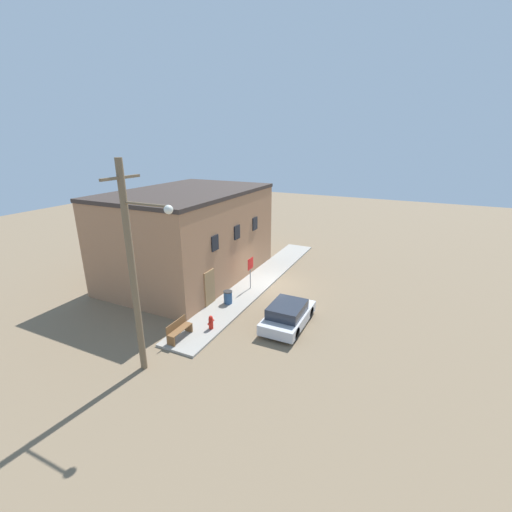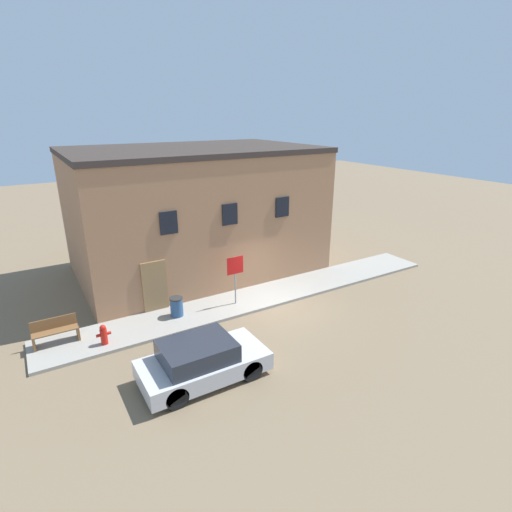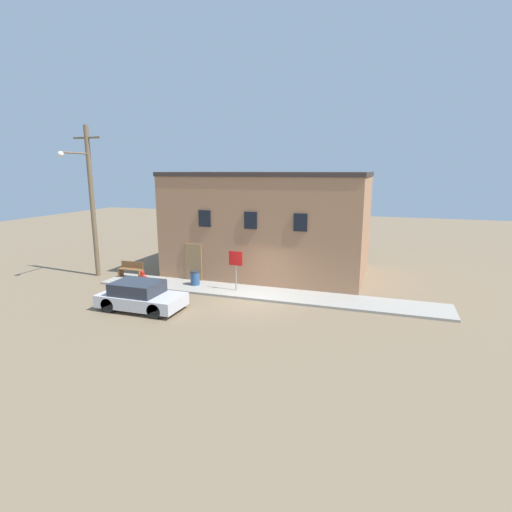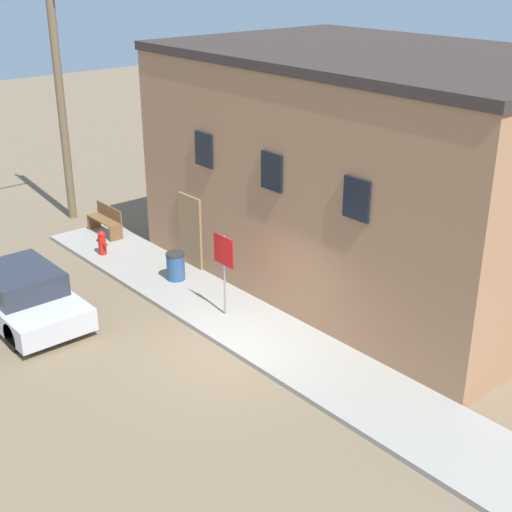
{
  "view_description": "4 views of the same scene",
  "coord_description": "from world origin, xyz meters",
  "px_view_note": "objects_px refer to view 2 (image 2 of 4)",
  "views": [
    {
      "loc": [
        -19.64,
        -8.16,
        9.32
      ],
      "look_at": [
        -0.28,
        1.08,
        2.0
      ],
      "focal_mm": 24.0,
      "sensor_mm": 36.0,
      "label": 1
    },
    {
      "loc": [
        -8.42,
        -12.41,
        7.66
      ],
      "look_at": [
        -0.28,
        1.08,
        2.0
      ],
      "focal_mm": 28.0,
      "sensor_mm": 36.0,
      "label": 2
    },
    {
      "loc": [
        6.02,
        -17.57,
        6.22
      ],
      "look_at": [
        -0.28,
        1.08,
        2.0
      ],
      "focal_mm": 28.0,
      "sensor_mm": 36.0,
      "label": 3
    },
    {
      "loc": [
        11.12,
        -8.64,
        8.39
      ],
      "look_at": [
        -0.28,
        1.08,
        2.0
      ],
      "focal_mm": 50.0,
      "sensor_mm": 36.0,
      "label": 4
    }
  ],
  "objects_px": {
    "fire_hydrant": "(104,334)",
    "parked_car": "(202,361)",
    "stop_sign": "(235,271)",
    "bench": "(55,331)",
    "trash_bin": "(177,307)"
  },
  "relations": [
    {
      "from": "fire_hydrant",
      "to": "parked_car",
      "type": "height_order",
      "value": "parked_car"
    },
    {
      "from": "stop_sign",
      "to": "parked_car",
      "type": "height_order",
      "value": "stop_sign"
    },
    {
      "from": "parked_car",
      "to": "bench",
      "type": "bearing_deg",
      "value": 129.91
    },
    {
      "from": "bench",
      "to": "trash_bin",
      "type": "distance_m",
      "value": 4.3
    },
    {
      "from": "parked_car",
      "to": "fire_hydrant",
      "type": "bearing_deg",
      "value": 122.97
    },
    {
      "from": "bench",
      "to": "trash_bin",
      "type": "height_order",
      "value": "bench"
    },
    {
      "from": "fire_hydrant",
      "to": "trash_bin",
      "type": "relative_size",
      "value": 0.94
    },
    {
      "from": "stop_sign",
      "to": "bench",
      "type": "xyz_separation_m",
      "value": [
        -6.79,
        0.53,
        -1.02
      ]
    },
    {
      "from": "fire_hydrant",
      "to": "bench",
      "type": "bearing_deg",
      "value": 146.61
    },
    {
      "from": "bench",
      "to": "fire_hydrant",
      "type": "bearing_deg",
      "value": -33.39
    },
    {
      "from": "fire_hydrant",
      "to": "stop_sign",
      "type": "xyz_separation_m",
      "value": [
        5.38,
        0.4,
        1.1
      ]
    },
    {
      "from": "fire_hydrant",
      "to": "stop_sign",
      "type": "bearing_deg",
      "value": 4.29
    },
    {
      "from": "bench",
      "to": "trash_bin",
      "type": "bearing_deg",
      "value": -3.64
    },
    {
      "from": "trash_bin",
      "to": "parked_car",
      "type": "relative_size",
      "value": 0.2
    },
    {
      "from": "stop_sign",
      "to": "bench",
      "type": "distance_m",
      "value": 6.88
    }
  ]
}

